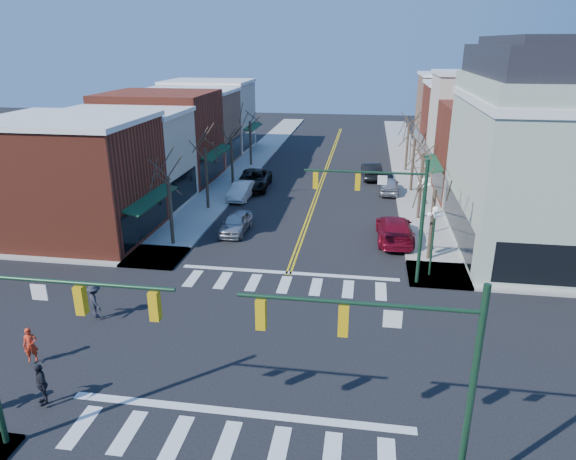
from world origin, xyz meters
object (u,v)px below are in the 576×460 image
at_px(car_right_mid, 389,185).
at_px(pedestrian_red_a, 31,345).
at_px(car_right_near, 395,229).
at_px(victorian_corner, 565,149).
at_px(car_left_mid, 242,191).
at_px(car_right_far, 371,170).
at_px(pedestrian_dark_a, 41,384).
at_px(lamppost_corner, 434,229).
at_px(car_left_far, 254,180).
at_px(pedestrian_dark_b, 95,301).
at_px(car_left_near, 236,223).
at_px(lamppost_midblock, 423,197).

relative_size(car_right_mid, pedestrian_red_a, 2.78).
relative_size(car_right_near, pedestrian_red_a, 3.79).
height_order(victorian_corner, car_left_mid, victorian_corner).
height_order(victorian_corner, car_right_far, victorian_corner).
relative_size(car_left_mid, pedestrian_dark_a, 2.63).
distance_m(car_right_near, car_right_far, 17.26).
xyz_separation_m(car_right_mid, pedestrian_dark_a, (-13.70, -31.49, 0.26)).
distance_m(car_right_mid, pedestrian_dark_a, 34.35).
xyz_separation_m(lamppost_corner, car_left_far, (-14.28, 17.32, -2.11)).
bearing_deg(pedestrian_dark_b, car_right_mid, -76.11).
relative_size(car_left_far, pedestrian_dark_a, 3.62).
height_order(car_right_mid, pedestrian_red_a, pedestrian_red_a).
xyz_separation_m(car_left_far, pedestrian_red_a, (-3.30, -28.75, 0.07)).
bearing_deg(car_left_near, pedestrian_dark_b, -103.66).
bearing_deg(car_right_near, car_left_near, -1.42).
bearing_deg(pedestrian_dark_a, car_left_far, 132.74).
bearing_deg(car_right_far, car_right_mid, 101.65).
height_order(pedestrian_dark_a, pedestrian_dark_b, pedestrian_dark_b).
relative_size(lamppost_corner, car_left_near, 1.02).
xyz_separation_m(victorian_corner, lamppost_corner, (-8.30, -6.00, -3.70)).
bearing_deg(car_left_far, car_right_mid, -1.29).
bearing_deg(victorian_corner, pedestrian_dark_a, -140.18).
distance_m(lamppost_midblock, car_right_near, 2.91).
relative_size(car_right_mid, pedestrian_dark_b, 2.46).
bearing_deg(car_right_far, car_left_far, 21.25).
bearing_deg(car_right_mid, car_left_mid, 17.54).
distance_m(lamppost_corner, car_right_near, 6.28).
distance_m(lamppost_corner, car_right_mid, 17.88).
distance_m(victorian_corner, pedestrian_red_a, 31.73).
xyz_separation_m(victorian_corner, car_right_far, (-11.70, 16.82, -5.84)).
bearing_deg(car_right_mid, lamppost_midblock, 100.52).
bearing_deg(car_right_mid, pedestrian_dark_a, 67.84).
height_order(victorian_corner, lamppost_corner, victorian_corner).
height_order(victorian_corner, car_left_near, victorian_corner).
relative_size(car_left_mid, pedestrian_dark_b, 2.53).
relative_size(victorian_corner, car_right_mid, 3.30).
xyz_separation_m(car_left_mid, car_left_far, (0.32, 3.39, 0.12)).
distance_m(car_right_mid, car_right_far, 5.41).
bearing_deg(car_left_near, car_right_mid, 49.47).
relative_size(car_left_mid, car_right_far, 0.89).
xyz_separation_m(victorian_corner, lamppost_midblock, (-8.30, 0.50, -3.70)).
distance_m(car_right_far, pedestrian_dark_b, 33.16).
xyz_separation_m(lamppost_corner, car_right_far, (-3.40, 22.82, -2.14)).
distance_m(car_right_far, pedestrian_dark_a, 38.61).
relative_size(lamppost_midblock, pedestrian_dark_a, 2.56).
bearing_deg(car_left_mid, pedestrian_dark_b, -92.23).
distance_m(car_left_mid, car_right_far, 14.30).
bearing_deg(car_right_mid, pedestrian_dark_b, 60.64).
bearing_deg(pedestrian_red_a, lamppost_midblock, 19.77).
height_order(victorian_corner, car_right_mid, victorian_corner).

